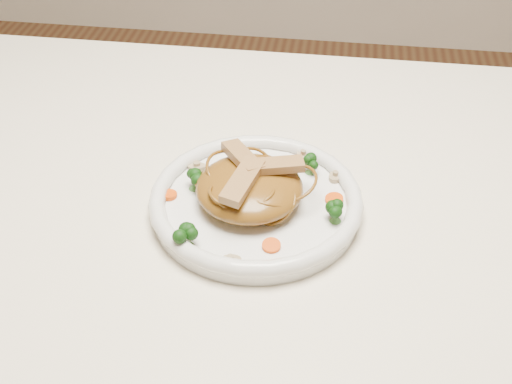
# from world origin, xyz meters

# --- Properties ---
(table) EXTENTS (1.20, 0.80, 0.75)m
(table) POSITION_xyz_m (0.00, 0.00, 0.65)
(table) COLOR #F3E5CE
(table) RESTS_ON ground
(plate) EXTENTS (0.32, 0.32, 0.02)m
(plate) POSITION_xyz_m (-0.02, -0.02, 0.76)
(plate) COLOR white
(plate) RESTS_ON table
(noodle_mound) EXTENTS (0.17, 0.17, 0.04)m
(noodle_mound) POSITION_xyz_m (-0.03, -0.02, 0.79)
(noodle_mound) COLOR brown
(noodle_mound) RESTS_ON plate
(chicken_a) EXTENTS (0.07, 0.04, 0.01)m
(chicken_a) POSITION_xyz_m (-0.00, -0.01, 0.81)
(chicken_a) COLOR tan
(chicken_a) RESTS_ON noodle_mound
(chicken_b) EXTENTS (0.06, 0.07, 0.01)m
(chicken_b) POSITION_xyz_m (-0.04, 0.01, 0.81)
(chicken_b) COLOR tan
(chicken_b) RESTS_ON noodle_mound
(chicken_c) EXTENTS (0.04, 0.08, 0.01)m
(chicken_c) POSITION_xyz_m (-0.03, -0.04, 0.81)
(chicken_c) COLOR tan
(chicken_c) RESTS_ON noodle_mound
(broccoli_0) EXTENTS (0.02, 0.02, 0.03)m
(broccoli_0) POSITION_xyz_m (0.04, 0.05, 0.78)
(broccoli_0) COLOR #103F0D
(broccoli_0) RESTS_ON plate
(broccoli_1) EXTENTS (0.03, 0.03, 0.03)m
(broccoli_1) POSITION_xyz_m (-0.10, -0.00, 0.78)
(broccoli_1) COLOR #103F0D
(broccoli_1) RESTS_ON plate
(broccoli_2) EXTENTS (0.03, 0.03, 0.03)m
(broccoli_2) POSITION_xyz_m (-0.09, -0.11, 0.78)
(broccoli_2) COLOR #103F0D
(broccoli_2) RESTS_ON plate
(broccoli_3) EXTENTS (0.03, 0.03, 0.03)m
(broccoli_3) POSITION_xyz_m (0.08, -0.04, 0.78)
(broccoli_3) COLOR #103F0D
(broccoli_3) RESTS_ON plate
(carrot_0) EXTENTS (0.02, 0.02, 0.00)m
(carrot_0) POSITION_xyz_m (0.02, 0.06, 0.77)
(carrot_0) COLOR #E44608
(carrot_0) RESTS_ON plate
(carrot_1) EXTENTS (0.02, 0.02, 0.00)m
(carrot_1) POSITION_xyz_m (-0.13, -0.02, 0.77)
(carrot_1) COLOR #E44608
(carrot_1) RESTS_ON plate
(carrot_2) EXTENTS (0.03, 0.03, 0.00)m
(carrot_2) POSITION_xyz_m (0.07, -0.01, 0.77)
(carrot_2) COLOR #E44608
(carrot_2) RESTS_ON plate
(carrot_3) EXTENTS (0.03, 0.03, 0.00)m
(carrot_3) POSITION_xyz_m (-0.06, 0.06, 0.77)
(carrot_3) COLOR #E44608
(carrot_3) RESTS_ON plate
(carrot_4) EXTENTS (0.02, 0.02, 0.00)m
(carrot_4) POSITION_xyz_m (0.01, -0.10, 0.77)
(carrot_4) COLOR #E44608
(carrot_4) RESTS_ON plate
(mushroom_0) EXTENTS (0.03, 0.03, 0.01)m
(mushroom_0) POSITION_xyz_m (-0.03, -0.13, 0.77)
(mushroom_0) COLOR tan
(mushroom_0) RESTS_ON plate
(mushroom_1) EXTENTS (0.03, 0.03, 0.01)m
(mushroom_1) POSITION_xyz_m (0.07, 0.04, 0.77)
(mushroom_1) COLOR tan
(mushroom_1) RESTS_ON plate
(mushroom_2) EXTENTS (0.03, 0.03, 0.01)m
(mushroom_2) POSITION_xyz_m (-0.10, 0.03, 0.77)
(mushroom_2) COLOR tan
(mushroom_2) RESTS_ON plate
(mushroom_3) EXTENTS (0.03, 0.03, 0.01)m
(mushroom_3) POSITION_xyz_m (0.03, 0.08, 0.77)
(mushroom_3) COLOR tan
(mushroom_3) RESTS_ON plate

